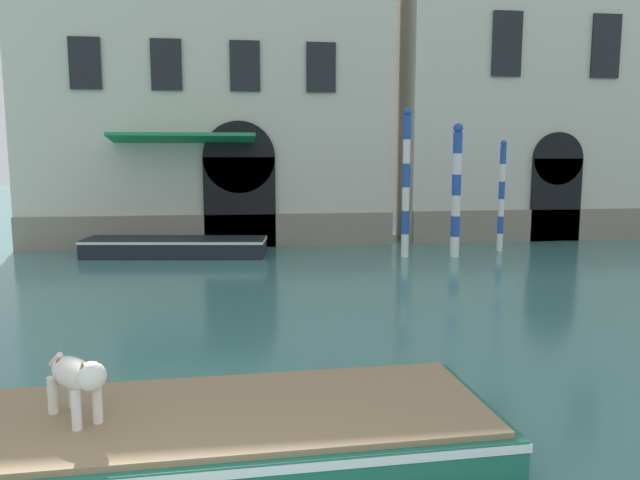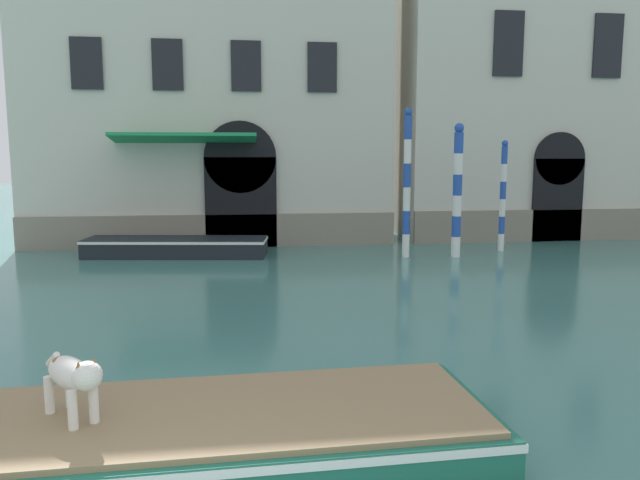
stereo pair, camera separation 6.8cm
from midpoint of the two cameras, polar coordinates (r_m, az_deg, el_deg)
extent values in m
cube|color=beige|center=(23.49, -9.85, 15.21)|extent=(12.05, 6.00, 12.09)
cube|color=gray|center=(20.41, -9.82, 0.80)|extent=(12.05, 0.16, 1.07)
cube|color=black|center=(20.29, -7.15, 3.42)|extent=(2.30, 0.14, 2.91)
cylinder|color=black|center=(20.22, -7.22, 7.53)|extent=(2.30, 0.14, 2.30)
cube|color=black|center=(20.91, -20.48, 14.90)|extent=(0.94, 0.10, 1.55)
cube|color=black|center=(20.52, -13.67, 15.31)|extent=(0.94, 0.10, 1.55)
cube|color=black|center=(20.42, -6.68, 15.51)|extent=(0.94, 0.10, 1.55)
cube|color=black|center=(20.60, 0.29, 15.50)|extent=(0.94, 0.10, 1.55)
cube|color=#1E8C51|center=(19.65, -12.22, 9.12)|extent=(4.35, 1.40, 0.29)
cube|color=beige|center=(26.88, 21.48, 18.35)|extent=(13.17, 6.00, 16.24)
cube|color=gray|center=(23.89, 24.06, 1.29)|extent=(13.17, 0.16, 1.10)
cube|color=black|center=(23.05, 20.96, 3.42)|extent=(1.79, 0.14, 2.85)
cylinder|color=black|center=(22.99, 21.14, 6.96)|extent=(1.79, 0.14, 1.79)
cube|color=black|center=(22.41, 16.94, 16.80)|extent=(1.01, 0.10, 2.10)
cube|color=black|center=(24.03, 24.90, 15.79)|extent=(1.01, 0.10, 2.10)
cube|color=#1E6651|center=(6.70, -17.29, -17.42)|extent=(7.44, 2.39, 0.47)
cube|color=white|center=(6.63, -17.36, -16.07)|extent=(7.48, 2.42, 0.08)
cube|color=#8C7251|center=(6.60, -17.39, -15.35)|extent=(7.22, 2.21, 0.06)
cylinder|color=silver|center=(6.46, -19.69, -13.91)|extent=(0.09, 0.09, 0.37)
cylinder|color=silver|center=(6.38, -21.39, -14.27)|extent=(0.09, 0.09, 0.37)
cylinder|color=silver|center=(6.90, -21.65, -12.56)|extent=(0.09, 0.09, 0.37)
cylinder|color=silver|center=(6.83, -23.26, -12.87)|extent=(0.09, 0.09, 0.37)
ellipsoid|color=silver|center=(6.55, -21.65, -11.21)|extent=(0.66, 0.72, 0.29)
ellipsoid|color=brown|center=(6.62, -22.06, -10.30)|extent=(0.35, 0.36, 0.10)
sphere|color=silver|center=(6.20, -20.22, -11.58)|extent=(0.28, 0.28, 0.28)
cone|color=brown|center=(6.20, -19.62, -10.55)|extent=(0.08, 0.08, 0.11)
cone|color=brown|center=(6.14, -20.91, -10.80)|extent=(0.08, 0.08, 0.11)
cylinder|color=silver|center=(6.87, -22.98, -10.00)|extent=(0.20, 0.23, 0.20)
cube|color=black|center=(18.96, -12.91, -0.64)|extent=(5.44, 2.06, 0.54)
cube|color=white|center=(18.93, -12.93, -0.01)|extent=(5.47, 2.09, 0.08)
cube|color=#B2B7BC|center=(18.97, -12.91, -0.72)|extent=(3.03, 1.40, 0.49)
cylinder|color=white|center=(18.49, 7.95, -0.51)|extent=(0.22, 0.22, 0.69)
cylinder|color=#234CAD|center=(18.40, 7.99, 1.60)|extent=(0.22, 0.22, 0.69)
cylinder|color=white|center=(18.34, 8.03, 3.73)|extent=(0.22, 0.22, 0.69)
cylinder|color=#234CAD|center=(18.30, 8.07, 5.87)|extent=(0.22, 0.22, 0.69)
cylinder|color=white|center=(18.29, 8.12, 8.02)|extent=(0.22, 0.22, 0.69)
cylinder|color=#234CAD|center=(18.30, 8.16, 10.16)|extent=(0.22, 0.22, 0.69)
sphere|color=#234CAD|center=(18.32, 8.19, 11.53)|extent=(0.23, 0.23, 0.23)
cylinder|color=white|center=(20.31, 16.30, -0.20)|extent=(0.18, 0.18, 0.54)
cylinder|color=#234CAD|center=(20.24, 16.36, 1.32)|extent=(0.18, 0.18, 0.54)
cylinder|color=white|center=(20.18, 16.42, 2.85)|extent=(0.18, 0.18, 0.54)
cylinder|color=#234CAD|center=(20.15, 16.49, 4.38)|extent=(0.18, 0.18, 0.54)
cylinder|color=white|center=(20.12, 16.55, 5.92)|extent=(0.18, 0.18, 0.54)
cylinder|color=#234CAD|center=(20.11, 16.61, 7.46)|extent=(0.18, 0.18, 0.54)
sphere|color=#234CAD|center=(20.11, 16.65, 8.46)|extent=(0.19, 0.19, 0.19)
cylinder|color=white|center=(18.80, 12.39, -0.60)|extent=(0.26, 0.26, 0.61)
cylinder|color=#234CAD|center=(18.72, 12.45, 1.23)|extent=(0.26, 0.26, 0.61)
cylinder|color=white|center=(18.66, 12.51, 3.08)|extent=(0.26, 0.26, 0.61)
cylinder|color=#234CAD|center=(18.62, 12.56, 4.94)|extent=(0.26, 0.26, 0.61)
cylinder|color=white|center=(18.59, 12.62, 6.80)|extent=(0.26, 0.26, 0.61)
cylinder|color=#234CAD|center=(18.59, 12.68, 8.67)|extent=(0.26, 0.26, 0.61)
sphere|color=#234CAD|center=(18.60, 12.72, 9.96)|extent=(0.28, 0.28, 0.28)
camera|label=1|loc=(0.03, -89.85, 0.02)|focal=35.00mm
camera|label=2|loc=(0.03, 90.15, -0.02)|focal=35.00mm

